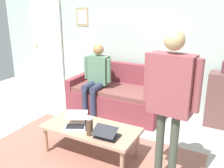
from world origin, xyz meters
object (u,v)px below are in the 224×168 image
interior_door (48,46)px  laptop_center (106,134)px  side_shelf (220,100)px  coffee_table (91,130)px  french_press (90,126)px  couch (118,96)px  person_seated (97,75)px  person_standing (171,92)px  laptop_left (76,123)px

interior_door → laptop_center: size_ratio=6.76×
interior_door → side_shelf: bearing=177.2°
coffee_table → french_press: (-0.10, 0.17, 0.16)m
couch → coffee_table: (-0.31, 1.45, 0.06)m
laptop_center → couch: bearing=-68.3°
side_shelf → person_seated: size_ratio=0.71×
coffee_table → person_seated: (0.64, -1.22, 0.36)m
person_standing → coffee_table: bearing=-6.1°
interior_door → couch: size_ratio=1.19×
person_seated → person_standing: bearing=141.7°
laptop_left → person_seated: (0.45, -1.29, 0.27)m
interior_door → french_press: size_ratio=7.89×
laptop_left → french_press: 0.32m
interior_door → couch: bearing=167.5°
interior_door → coffee_table: bearing=141.1°
coffee_table → side_shelf: bearing=-129.9°
couch → french_press: 1.69m
person_standing → person_seated: bearing=-38.3°
person_standing → laptop_left: bearing=-2.1°
laptop_left → person_seated: person_seated is taller
laptop_left → person_standing: 1.41m
laptop_center → french_press: bearing=12.6°
laptop_left → laptop_center: size_ratio=1.52×
interior_door → laptop_left: (-2.16, 1.96, -0.57)m
interior_door → person_standing: (-3.40, 2.01, 0.09)m
coffee_table → side_shelf: side_shelf is taller
interior_door → person_seated: (-1.71, 0.68, -0.30)m
coffee_table → laptop_center: (-0.31, 0.13, 0.08)m
coffee_table → person_seated: bearing=-62.5°
side_shelf → person_standing: (0.38, 1.83, 0.66)m
interior_door → coffee_table: interior_door is taller
french_press → person_standing: bearing=-176.3°
couch → french_press: bearing=104.3°
french_press → person_seated: bearing=-62.2°
laptop_left → person_standing: (-1.24, 0.04, 0.66)m
laptop_left → laptop_center: 0.50m
french_press → person_standing: 1.12m
french_press → person_seated: 1.59m
person_standing → laptop_center: bearing=1.1°
person_standing → side_shelf: bearing=-101.7°
coffee_table → french_press: 0.26m
interior_door → laptop_center: (-2.66, 2.02, -0.58)m
interior_door → laptop_left: bearing=137.7°
side_shelf → person_standing: person_standing is taller
coffee_table → person_standing: bearing=173.9°
french_press → couch: bearing=-75.7°
couch → person_seated: person_seated is taller
couch → laptop_center: 1.70m
laptop_center → person_seated: bearing=-55.0°
interior_door → person_standing: interior_door is taller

